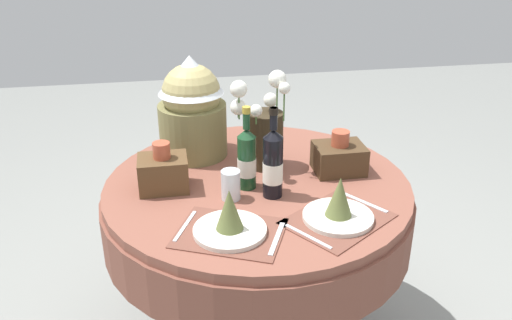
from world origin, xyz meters
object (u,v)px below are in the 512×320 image
Objects in this scene: dining_table at (257,216)px; woven_basket_side_right at (339,157)px; wine_bottle_left at (247,158)px; tumbler_near_left at (231,185)px; flower_vase at (264,131)px; wine_bottle_right at (273,163)px; woven_basket_side_left at (163,172)px; place_setting_right at (339,208)px; gift_tub_back_left at (192,104)px; place_setting_left at (230,221)px.

woven_basket_side_right reaches higher than dining_table.
wine_bottle_left is 2.89× the size of tumbler_near_left.
wine_bottle_left reaches higher than woven_basket_side_right.
tumbler_near_left reaches higher than dining_table.
wine_bottle_left is (-0.05, -0.03, 0.27)m from dining_table.
tumbler_near_left is at bearing -125.00° from flower_vase.
wine_bottle_right is 0.41m from woven_basket_side_left.
dining_table is 2.80× the size of place_setting_right.
wine_bottle_right reaches higher than woven_basket_side_right.
place_setting_right is 1.00× the size of gift_tub_back_left.
gift_tub_back_left is (-0.18, 0.34, 0.11)m from wine_bottle_left.
place_setting_left is at bearing -176.89° from place_setting_right.
woven_basket_side_right is at bearing 72.07° from place_setting_right.
place_setting_right is at bearing -107.93° from woven_basket_side_right.
tumbler_near_left is 0.26× the size of gift_tub_back_left.
dining_table is 0.28m from wine_bottle_left.
wine_bottle_right reaches higher than place_setting_right.
gift_tub_back_left reaches higher than flower_vase.
flower_vase is at bearing 16.41° from woven_basket_side_left.
woven_basket_side_right is (0.12, 0.36, 0.02)m from place_setting_right.
wine_bottle_left is at bearing -7.76° from woven_basket_side_left.
place_setting_left is at bearing -98.34° from tumbler_near_left.
gift_tub_back_left reaches higher than woven_basket_side_right.
wine_bottle_left is at bearing -169.46° from woven_basket_side_right.
place_setting_left is 0.97× the size of place_setting_right.
gift_tub_back_left reaches higher than place_setting_left.
wine_bottle_left reaches higher than place_setting_left.
place_setting_left is (-0.15, -0.34, 0.20)m from dining_table.
place_setting_right is 2.29× the size of woven_basket_side_left.
place_setting_right is at bearing -47.09° from wine_bottle_left.
gift_tub_back_left is at bearing 96.27° from place_setting_left.
wine_bottle_right is 3.07× the size of tumbler_near_left.
flower_vase is at bearing 66.78° from place_setting_left.
dining_table is 3.52× the size of wine_bottle_right.
gift_tub_back_left is at bearing 121.66° from wine_bottle_right.
wine_bottle_right is at bearing -44.68° from wine_bottle_left.
woven_basket_side_left reaches higher than place_setting_right.
woven_basket_side_left reaches higher than woven_basket_side_right.
woven_basket_side_right is (0.49, 0.38, 0.02)m from place_setting_left.
flower_vase reaches higher than tumbler_near_left.
place_setting_right is 2.20× the size of woven_basket_side_right.
tumbler_near_left is at bearing 81.66° from place_setting_left.
place_setting_left is at bearing -113.88° from dining_table.
woven_basket_side_left is at bearing 172.24° from wine_bottle_left.
dining_table is 6.16× the size of woven_basket_side_right.
dining_table is at bearing -53.93° from gift_tub_back_left.
tumbler_near_left is (0.03, 0.23, 0.01)m from place_setting_left.
gift_tub_back_left reaches higher than dining_table.
wine_bottle_right is 0.79× the size of gift_tub_back_left.
wine_bottle_right is at bearing -72.33° from dining_table.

